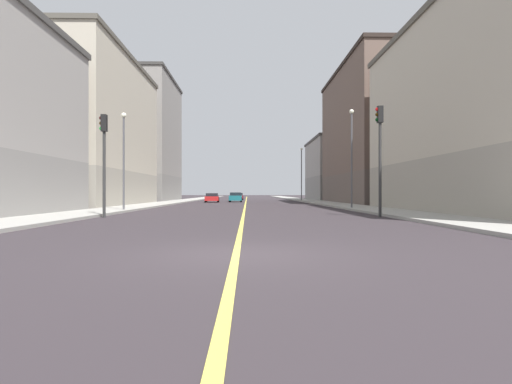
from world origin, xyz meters
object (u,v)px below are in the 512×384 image
Objects in this scene: building_left_near at (495,109)px; street_lamp_left_near at (352,149)px; building_right_midblock at (91,132)px; traffic_light_right_near at (104,150)px; building_left_mid at (374,136)px; street_lamp_left_far at (301,169)px; car_maroon at (238,196)px; building_left_far at (337,170)px; building_right_distant at (145,140)px; car_teal at (236,197)px; street_lamp_right_near at (124,150)px; car_red at (212,198)px; traffic_light_left_near at (380,145)px.

building_left_near is 10.26m from street_lamp_left_near.
building_right_midblock is 22.38m from traffic_light_right_near.
building_left_mid is 4.17× the size of traffic_light_right_near.
car_maroon is (-9.80, 13.65, -4.27)m from street_lamp_left_far.
building_right_distant reaches higher than building_left_far.
car_teal is (5.96, 36.90, -2.92)m from traffic_light_right_near.
building_right_midblock is 5.45× the size of car_teal.
building_left_far is 32.06m from building_right_distant.
street_lamp_left_near is at bearing -53.85° from building_right_distant.
street_lamp_left_far is at bearing 24.58° from car_teal.
building_left_near is at bearing -79.44° from street_lamp_left_far.
car_maroon is (0.01, 18.14, -0.03)m from car_teal.
car_maroon is at bearing 81.76° from street_lamp_right_near.
building_right_midblock reaches higher than car_maroon.
building_right_midblock is 4.93× the size of car_maroon.
building_left_far is 18.26m from car_maroon.
building_right_midblock is (-31.01, 17.34, 0.98)m from building_left_near.
building_right_distant is 16.08m from car_red.
street_lamp_left_near is 1.14× the size of street_lamp_right_near.
car_teal is (14.07, -6.14, -8.78)m from building_right_distant.
street_lamp_left_near is (-7.13, -39.64, -0.44)m from building_left_far.
building_right_midblock reaches higher than building_left_far.
building_left_far is 40.28m from street_lamp_left_near.
traffic_light_right_near is 37.50m from car_teal.
building_left_mid reaches higher than building_left_near.
building_right_midblock is at bearing 138.13° from traffic_light_left_near.
building_right_distant is 2.45× the size of street_lamp_left_near.
building_left_near reaches higher than street_lamp_left_near.
street_lamp_left_near reaches higher than traffic_light_left_near.
traffic_light_left_near is at bearing -106.03° from building_left_mid.
traffic_light_right_near is at bearing -114.62° from building_left_far.
building_right_midblock is 3.66× the size of traffic_light_left_near.
street_lamp_left_far is (16.76, 34.35, 0.62)m from street_lamp_right_near.
building_right_distant reaches higher than traffic_light_left_near.
building_right_distant is (0.00, 22.54, 1.99)m from building_right_midblock.
street_lamp_left_near is 31.05m from street_lamp_left_far.
street_lamp_right_near reaches higher than traffic_light_right_near.
building_right_midblock reaches higher than building_left_near.
building_left_near reaches higher than traffic_light_right_near.
building_left_mid is 2.97× the size of street_lamp_left_near.
traffic_light_left_near is 0.89× the size of street_lamp_right_near.
building_right_distant reaches higher than street_lamp_left_far.
building_right_midblock is at bearing 117.91° from street_lamp_right_near.
traffic_light_left_near is 1.34× the size of car_maroon.
building_left_far is 2.87× the size of traffic_light_left_near.
building_right_distant is 49.05m from traffic_light_left_near.
building_left_mid is at bearing 68.40° from street_lamp_left_near.
car_maroon is at bearing 67.82° from building_right_midblock.
car_teal is (-16.94, -13.07, -4.55)m from building_left_far.
building_left_far reaches higher than car_teal.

